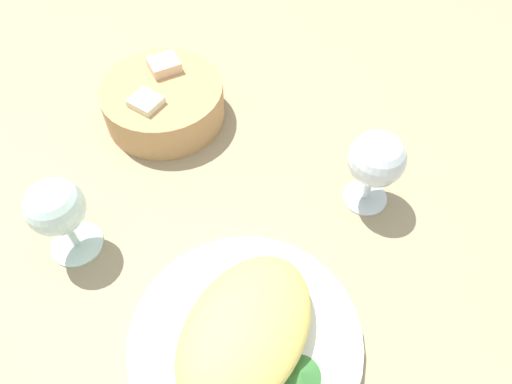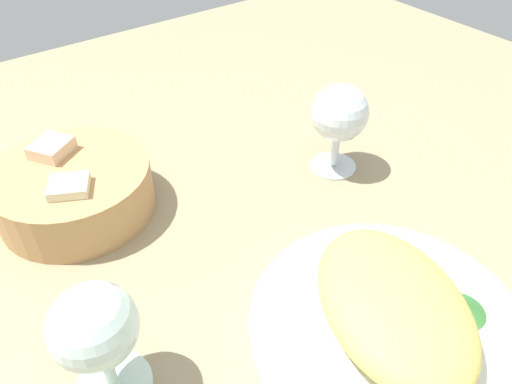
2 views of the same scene
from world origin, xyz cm
name	(u,v)px [view 2 (image 2 of 2)]	position (x,y,z in cm)	size (l,w,h in cm)	color
ground_plane	(310,256)	(0.00, 0.00, -1.00)	(140.00, 140.00, 2.00)	#988665
plate	(388,325)	(-12.09, 1.11, 0.70)	(26.15, 26.15, 1.40)	white
omelette	(394,304)	(-12.09, 1.11, 3.80)	(19.13, 12.81, 4.79)	#D5C05C
lettuce_garnish	(463,307)	(-15.47, -5.13, 2.11)	(4.62, 4.62, 1.41)	#387A35
bread_basket	(74,189)	(21.91, 18.00, 3.17)	(18.21, 18.21, 7.64)	tan
wine_glass_near	(339,116)	(9.68, -12.61, 7.90)	(7.28, 7.28, 12.04)	silver
wine_glass_far	(95,332)	(-2.01, 24.25, 7.97)	(6.92, 6.92, 12.11)	silver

